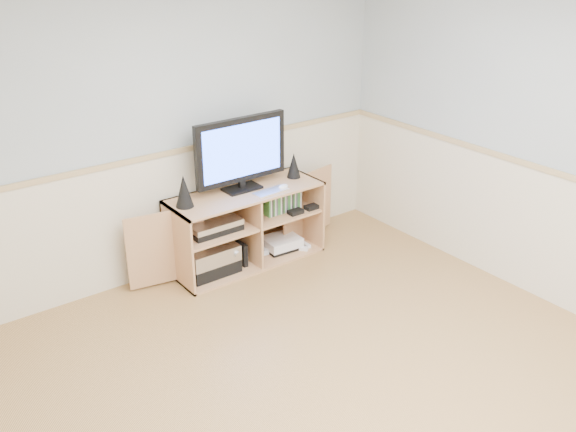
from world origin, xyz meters
The scene contains 11 objects.
room centered at (-0.06, 0.12, 1.22)m, with size 4.04×4.54×2.54m.
media_cabinet centered at (0.49, 2.03, 0.33)m, with size 2.06×0.49×0.65m.
monitor centered at (0.49, 2.02, 0.98)m, with size 0.83×0.18×0.61m.
speaker_left centered at (-0.06, 1.99, 0.78)m, with size 0.14×0.14×0.26m, color black.
speaker_right centered at (1.00, 1.99, 0.76)m, with size 0.12×0.12×0.22m, color black.
keyboard centered at (0.65, 1.83, 0.66)m, with size 0.30×0.12×0.01m, color white.
mouse centered at (0.77, 1.83, 0.67)m, with size 0.10×0.06×0.04m, color white.
av_components centered at (0.14, 1.97, 0.22)m, with size 0.51×0.32×0.47m.
game_consoles centered at (0.83, 1.96, 0.07)m, with size 0.45×0.30×0.11m.
game_cases centered at (0.84, 1.95, 0.48)m, with size 0.34×0.14×0.19m, color #3F8C3F.
wall_outlet centered at (1.00, 2.23, 0.60)m, with size 0.12×0.03×0.12m, color white.
Camera 1 is at (-2.16, -2.15, 2.64)m, focal length 40.00 mm.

